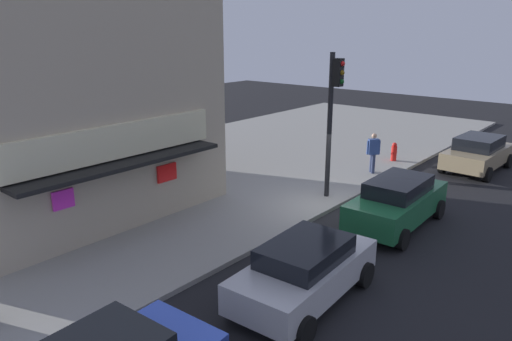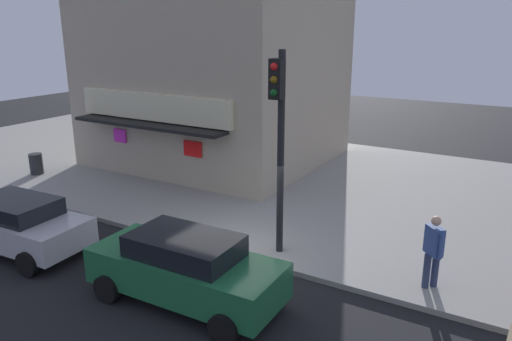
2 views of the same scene
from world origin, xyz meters
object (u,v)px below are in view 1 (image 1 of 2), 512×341
parked_car_tan (478,153)px  parked_car_green (397,202)px  parked_car_silver (305,270)px  traffic_light (333,107)px  pedestrian (373,151)px  fire_hydrant (394,152)px

parked_car_tan → parked_car_green: bearing=179.7°
parked_car_silver → parked_car_green: parked_car_green is taller
traffic_light → pedestrian: bearing=3.2°
pedestrian → parked_car_silver: pedestrian is taller
traffic_light → parked_car_tan: 8.59m
fire_hydrant → parked_car_green: 7.72m
parked_car_green → parked_car_tan: (8.29, -0.05, -0.03)m
parked_car_green → traffic_light: bearing=76.6°
traffic_light → pedestrian: (3.84, 0.22, -2.39)m
fire_hydrant → parked_car_tan: bearing=-68.5°
pedestrian → fire_hydrant: bearing=2.9°
parked_car_silver → parked_car_green: size_ratio=0.94×
traffic_light → fire_hydrant: traffic_light is taller
parked_car_green → pedestrian: bearing=34.8°
pedestrian → parked_car_green: pedestrian is taller
fire_hydrant → pedestrian: bearing=-177.1°
fire_hydrant → parked_car_green: (-6.98, -3.29, 0.27)m
fire_hydrant → parked_car_green: parked_car_green is taller
traffic_light → pedestrian: size_ratio=3.02×
fire_hydrant → parked_car_tan: 3.59m
traffic_light → parked_car_silver: size_ratio=1.25×
parked_car_green → parked_car_tan: 8.29m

